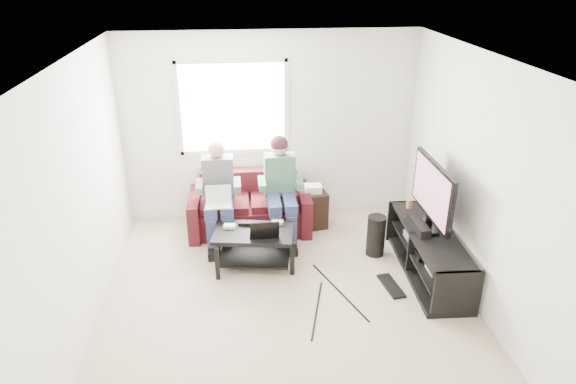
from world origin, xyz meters
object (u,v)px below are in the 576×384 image
Objects in this scene: tv_stand at (428,255)px; subwoofer at (376,236)px; end_table at (313,208)px; coffee_table at (254,240)px; tv at (432,192)px; sofa at (250,209)px.

subwoofer is (-0.49, 0.50, 0.01)m from tv_stand.
subwoofer is 1.07m from end_table.
end_table is (0.86, 0.92, -0.07)m from coffee_table.
coffee_table is 2.15m from tv.
tv_stand is 3.25× the size of subwoofer.
end_table is at bearing 133.34° from tv.
coffee_table is 1.26m from end_table.
subwoofer reaches higher than coffee_table.
tv is 0.99m from subwoofer.
tv is 2.10× the size of subwoofer.
tv_stand is 1.77m from end_table.
tv_stand reaches higher than coffee_table.
sofa is at bearing 145.98° from tv_stand.
tv reaches higher than coffee_table.
coffee_table is 0.60× the size of tv_stand.
coffee_table is at bearing -176.44° from subwoofer.
subwoofer is at bearing 134.23° from tv_stand.
tv_stand is (2.03, -1.37, -0.04)m from sofa.
sofa reaches higher than tv_stand.
end_table is at bearing 47.16° from coffee_table.
tv_stand is 0.78m from tv.
tv_stand reaches higher than subwoofer.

